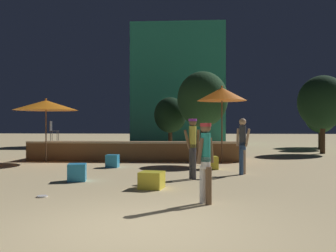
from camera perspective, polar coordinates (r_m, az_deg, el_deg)
The scene contains 20 objects.
ground_plane at distance 6.07m, azimuth -4.96°, elevation -15.18°, with size 120.00×120.00×0.00m, color #D1B784.
wooden_deck at distance 17.48m, azimuth -4.85°, elevation -3.77°, with size 9.45×2.45×0.87m.
patio_umbrella_0 at distance 15.74m, azimuth 8.22°, elevation 4.81°, with size 2.06×2.06×3.23m.
patio_umbrella_1 at distance 16.74m, azimuth -18.10°, elevation 3.02°, with size 2.69×2.69×2.73m.
cube_seat_0 at distance 13.67m, azimuth 6.45°, elevation -5.58°, with size 0.58×0.58×0.46m.
cube_seat_2 at distance 11.05m, azimuth -13.69°, elevation -6.88°, with size 0.58×0.58×0.49m.
cube_seat_3 at distance 9.54m, azimuth -2.50°, elevation -8.23°, with size 0.66×0.66×0.42m.
cube_seat_4 at distance 14.28m, azimuth -8.46°, elevation -5.30°, with size 0.46×0.46×0.48m.
person_0 at distance 12.32m, azimuth 11.30°, elevation -2.62°, with size 0.45×0.36×1.81m.
person_1 at distance 11.07m, azimuth 3.78°, elevation -2.82°, with size 0.50×0.30×1.79m.
person_2 at distance 7.66m, azimuth 5.75°, elevation -5.00°, with size 0.40×0.40×1.65m.
bistro_chair_0 at distance 17.04m, azimuth 3.63°, elevation -0.45°, with size 0.40×0.40×0.90m.
bistro_chair_1 at distance 18.02m, azimuth -17.18°, elevation -0.42°, with size 0.40×0.40×0.90m.
frisbee_disc at distance 8.90m, azimuth -18.62°, elevation -10.11°, with size 0.23×0.23×0.03m.
background_tree_0 at distance 24.20m, azimuth 5.29°, elevation 4.07°, with size 3.25×3.25×5.04m.
background_tree_1 at distance 29.28m, azimuth 22.57°, elevation 2.72°, with size 2.55×2.55×4.32m.
background_tree_2 at distance 26.19m, azimuth 0.35°, elevation 1.67°, with size 2.27×2.27×3.54m.
background_tree_3 at distance 22.45m, azimuth 22.49°, elevation 3.34°, with size 2.70×2.70×4.34m.
background_tree_4 at distance 26.13m, azimuth 22.23°, elevation 1.40°, with size 1.99×1.99×3.27m.
distant_building at distance 32.10m, azimuth 1.55°, elevation 6.32°, with size 7.81×3.16×10.05m.
Camera 1 is at (0.88, -5.79, 1.61)m, focal length 40.00 mm.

